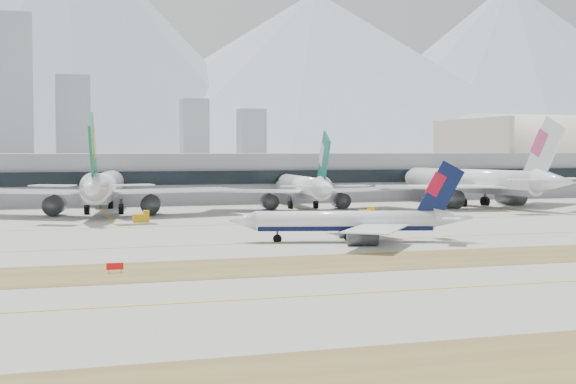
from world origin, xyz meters
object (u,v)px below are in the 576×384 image
object	(u,v)px
terminal	(196,177)
hangar	(569,190)
widebody_cathay	(304,188)
taxiing_airliner	(354,222)
widebody_china_air	(477,183)
widebody_eva	(103,188)

from	to	relation	value
terminal	hangar	distance (m)	156.05
widebody_cathay	terminal	bearing A→B (deg)	30.14
taxiing_airliner	widebody_china_air	world-z (taller)	widebody_china_air
terminal	widebody_eva	bearing A→B (deg)	-123.26
widebody_china_air	hangar	xyz separation A→B (m)	(82.96, 70.92, -6.55)
taxiing_airliner	widebody_china_air	size ratio (longest dim) A/B	0.61
widebody_cathay	hangar	xyz separation A→B (m)	(132.95, 65.17, -5.47)
terminal	widebody_cathay	bearing A→B (deg)	-64.35
widebody_eva	widebody_china_air	size ratio (longest dim) A/B	0.99
taxiing_airliner	terminal	bearing A→B (deg)	-72.99
taxiing_airliner	widebody_eva	distance (m)	82.56
taxiing_airliner	hangar	bearing A→B (deg)	-121.69
widebody_cathay	terminal	world-z (taller)	widebody_cathay
widebody_eva	hangar	distance (m)	199.43
widebody_cathay	taxiing_airliner	bearing A→B (deg)	172.58
widebody_china_air	terminal	world-z (taller)	widebody_china_air
widebody_cathay	widebody_eva	bearing A→B (deg)	98.97
taxiing_airliner	widebody_china_air	xyz separation A→B (m)	(66.37, 71.96, 3.21)
terminal	hangar	bearing A→B (deg)	7.43
widebody_eva	hangar	world-z (taller)	hangar
widebody_china_air	taxiing_airliner	bearing A→B (deg)	124.59
hangar	widebody_china_air	bearing A→B (deg)	-139.47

